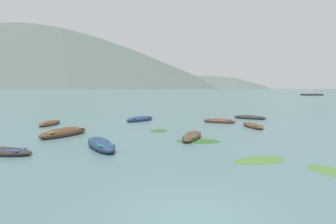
% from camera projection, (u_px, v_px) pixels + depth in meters
% --- Properties ---
extents(ground_plane, '(6000.00, 6000.00, 0.00)m').
position_uv_depth(ground_plane, '(166.00, 89.00, 1501.44)').
color(ground_plane, slate).
extents(mountain_1, '(1800.35, 1800.35, 458.50)m').
position_uv_depth(mountain_1, '(59.00, 45.00, 1417.46)').
color(mountain_1, '#4C5B56').
rests_on(mountain_1, ground).
extents(mountain_2, '(1109.45, 1109.45, 456.96)m').
position_uv_depth(mountain_2, '(194.00, 47.00, 1475.74)').
color(mountain_2, '#56665B').
rests_on(mountain_2, ground).
extents(mountain_3, '(455.78, 455.78, 187.22)m').
position_uv_depth(mountain_3, '(326.00, 68.00, 1204.19)').
color(mountain_3, '#4C5B56').
rests_on(mountain_3, ground).
extents(rowboat_0, '(1.54, 3.40, 0.52)m').
position_uv_depth(rowboat_0, '(253.00, 126.00, 24.45)').
color(rowboat_0, brown).
rests_on(rowboat_0, ground).
extents(rowboat_1, '(3.19, 4.22, 0.77)m').
position_uv_depth(rowboat_1, '(64.00, 133.00, 20.15)').
color(rowboat_1, '#4C3323').
rests_on(rowboat_1, ground).
extents(rowboat_2, '(3.34, 3.52, 0.65)m').
position_uv_depth(rowboat_2, '(140.00, 119.00, 29.25)').
color(rowboat_2, navy).
rests_on(rowboat_2, ground).
extents(rowboat_3, '(3.00, 4.15, 0.70)m').
position_uv_depth(rowboat_3, '(101.00, 145.00, 16.05)').
color(rowboat_3, navy).
rests_on(rowboat_3, ground).
extents(rowboat_4, '(3.76, 2.97, 0.53)m').
position_uv_depth(rowboat_4, '(250.00, 117.00, 31.28)').
color(rowboat_4, '#2D2826').
rests_on(rowboat_4, ground).
extents(rowboat_5, '(2.15, 3.79, 0.60)m').
position_uv_depth(rowboat_5, '(192.00, 136.00, 18.94)').
color(rowboat_5, '#4C3323').
rests_on(rowboat_5, ground).
extents(rowboat_7, '(3.49, 2.18, 0.54)m').
position_uv_depth(rowboat_7, '(219.00, 121.00, 27.86)').
color(rowboat_7, brown).
rests_on(rowboat_7, ground).
extents(rowboat_8, '(1.53, 3.23, 0.59)m').
position_uv_depth(rowboat_8, '(50.00, 123.00, 25.89)').
color(rowboat_8, brown).
rests_on(rowboat_8, ground).
extents(ferry_0, '(10.09, 5.60, 2.54)m').
position_uv_depth(ferry_0, '(312.00, 95.00, 127.73)').
color(ferry_0, '#2D2826').
rests_on(ferry_0, ground).
extents(weed_patch_0, '(3.10, 1.95, 0.14)m').
position_uv_depth(weed_patch_0, '(198.00, 141.00, 18.11)').
color(weed_patch_0, '#2D5628').
rests_on(weed_patch_0, ground).
extents(weed_patch_1, '(1.54, 1.77, 0.14)m').
position_uv_depth(weed_patch_1, '(159.00, 131.00, 22.45)').
color(weed_patch_1, '#2D5628').
rests_on(weed_patch_1, ground).
extents(weed_patch_3, '(3.16, 2.23, 0.14)m').
position_uv_depth(weed_patch_3, '(260.00, 160.00, 13.34)').
color(weed_patch_3, '#477033').
rests_on(weed_patch_3, ground).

